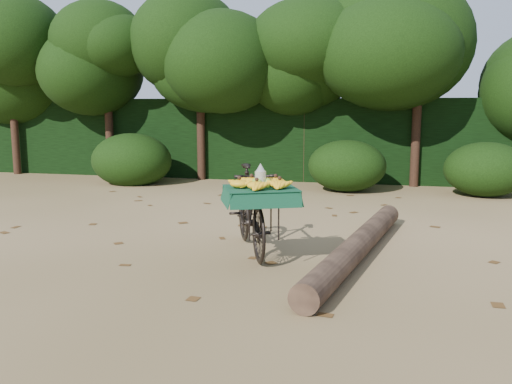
# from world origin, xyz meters

# --- Properties ---
(ground) EXTENTS (80.00, 80.00, 0.00)m
(ground) POSITION_xyz_m (0.00, 0.00, 0.00)
(ground) COLOR tan
(ground) RESTS_ON ground
(vendor_bicycle) EXTENTS (1.22, 1.80, 0.99)m
(vendor_bicycle) POSITION_xyz_m (0.77, -0.38, 0.50)
(vendor_bicycle) COLOR black
(vendor_bicycle) RESTS_ON ground
(fallen_log) EXTENTS (0.92, 3.69, 0.27)m
(fallen_log) POSITION_xyz_m (1.96, -0.31, 0.13)
(fallen_log) COLOR brown
(fallen_log) RESTS_ON ground
(hedge_backdrop) EXTENTS (26.00, 1.80, 1.80)m
(hedge_backdrop) POSITION_xyz_m (0.00, 6.30, 0.90)
(hedge_backdrop) COLOR black
(hedge_backdrop) RESTS_ON ground
(tree_row) EXTENTS (14.50, 2.00, 4.00)m
(tree_row) POSITION_xyz_m (-0.65, 5.50, 2.00)
(tree_row) COLOR black
(tree_row) RESTS_ON ground
(bush_clumps) EXTENTS (8.80, 1.70, 0.90)m
(bush_clumps) POSITION_xyz_m (0.50, 4.30, 0.45)
(bush_clumps) COLOR black
(bush_clumps) RESTS_ON ground
(leaf_litter) EXTENTS (7.00, 7.30, 0.01)m
(leaf_litter) POSITION_xyz_m (0.00, 0.65, 0.01)
(leaf_litter) COLOR #543516
(leaf_litter) RESTS_ON ground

